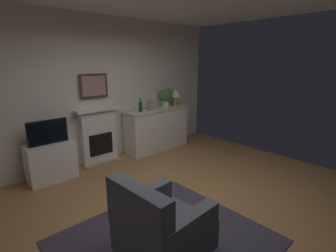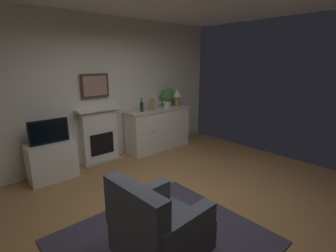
% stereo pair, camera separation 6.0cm
% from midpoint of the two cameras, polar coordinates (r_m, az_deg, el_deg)
% --- Properties ---
extents(ground_plane, '(5.78, 4.83, 0.10)m').
position_cam_midpoint_polar(ground_plane, '(3.75, 4.47, -18.10)').
color(ground_plane, '#9E7042').
rests_on(ground_plane, ground).
extents(wall_rear, '(5.78, 0.06, 2.80)m').
position_cam_midpoint_polar(wall_rear, '(5.13, -14.89, 7.75)').
color(wall_rear, silver).
rests_on(wall_rear, ground_plane).
extents(area_rug, '(2.14, 1.93, 0.02)m').
position_cam_midpoint_polar(area_rug, '(3.10, -0.46, -24.79)').
color(area_rug, '#383342').
rests_on(area_rug, ground_plane).
extents(fireplace_unit, '(0.87, 0.30, 1.10)m').
position_cam_midpoint_polar(fireplace_unit, '(5.13, -14.94, -2.02)').
color(fireplace_unit, white).
rests_on(fireplace_unit, ground_plane).
extents(framed_picture, '(0.55, 0.04, 0.45)m').
position_cam_midpoint_polar(framed_picture, '(4.99, -15.91, 8.77)').
color(framed_picture, '#473323').
extents(sideboard_cabinet, '(1.54, 0.49, 0.93)m').
position_cam_midpoint_polar(sideboard_cabinet, '(5.72, -1.89, -0.67)').
color(sideboard_cabinet, white).
rests_on(sideboard_cabinet, ground_plane).
extents(table_lamp, '(0.26, 0.26, 0.40)m').
position_cam_midpoint_polar(table_lamp, '(5.95, 2.34, 7.22)').
color(table_lamp, '#B79338').
rests_on(table_lamp, sideboard_cabinet).
extents(wine_bottle, '(0.08, 0.08, 0.29)m').
position_cam_midpoint_polar(wine_bottle, '(5.32, -5.68, 4.40)').
color(wine_bottle, '#193F1E').
rests_on(wine_bottle, sideboard_cabinet).
extents(wine_glass_left, '(0.07, 0.07, 0.16)m').
position_cam_midpoint_polar(wine_glass_left, '(5.55, -2.65, 5.05)').
color(wine_glass_left, silver).
rests_on(wine_glass_left, sideboard_cabinet).
extents(wine_glass_center, '(0.07, 0.07, 0.16)m').
position_cam_midpoint_polar(wine_glass_center, '(5.59, -1.44, 5.11)').
color(wine_glass_center, silver).
rests_on(wine_glass_center, sideboard_cabinet).
extents(wine_glass_right, '(0.07, 0.07, 0.16)m').
position_cam_midpoint_polar(wine_glass_right, '(5.66, -0.59, 5.24)').
color(wine_glass_right, silver).
rests_on(wine_glass_right, sideboard_cabinet).
extents(vase_decorative, '(0.11, 0.11, 0.28)m').
position_cam_midpoint_polar(vase_decorative, '(5.41, -3.46, 4.96)').
color(vase_decorative, '#9E7F5B').
rests_on(vase_decorative, sideboard_cabinet).
extents(tv_cabinet, '(0.75, 0.42, 0.65)m').
position_cam_midpoint_polar(tv_cabinet, '(4.72, -24.50, -7.22)').
color(tv_cabinet, white).
rests_on(tv_cabinet, ground_plane).
extents(tv_set, '(0.62, 0.07, 0.40)m').
position_cam_midpoint_polar(tv_set, '(4.54, -25.10, -1.16)').
color(tv_set, black).
rests_on(tv_set, tv_cabinet).
extents(potted_plant_small, '(0.30, 0.30, 0.43)m').
position_cam_midpoint_polar(potted_plant_small, '(5.80, 0.15, 6.82)').
color(potted_plant_small, beige).
rests_on(potted_plant_small, sideboard_cabinet).
extents(armchair, '(0.84, 0.81, 0.92)m').
position_cam_midpoint_polar(armchair, '(2.67, -1.72, -21.99)').
color(armchair, '#474C56').
rests_on(armchair, ground_plane).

